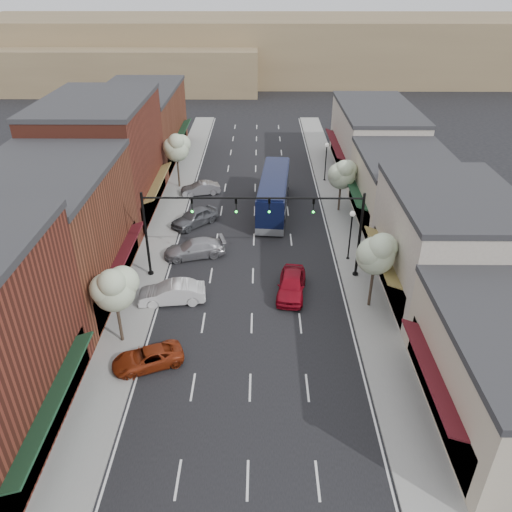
{
  "coord_description": "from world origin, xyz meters",
  "views": [
    {
      "loc": [
        0.52,
        -25.01,
        20.96
      ],
      "look_at": [
        0.25,
        7.3,
        2.2
      ],
      "focal_mm": 35.0,
      "sensor_mm": 36.0,
      "label": 1
    }
  ],
  "objects_px": {
    "lamp_post_near": "(351,227)",
    "parked_car_d": "(195,217)",
    "parked_car_b": "(172,293)",
    "parked_car_e": "(200,188)",
    "signal_mast_right": "(329,223)",
    "parked_car_c": "(195,248)",
    "red_hatchback": "(291,284)",
    "coach_bus": "(274,193)",
    "tree_right_near": "(377,253)",
    "lamp_post_far": "(326,156)",
    "tree_right_far": "(342,173)",
    "tree_left_far": "(177,147)",
    "signal_mast_left": "(177,223)",
    "parked_car_a": "(148,358)",
    "tree_left_near": "(114,288)"
  },
  "relations": [
    {
      "from": "tree_left_near",
      "to": "parked_car_d",
      "type": "bearing_deg",
      "value": 80.87
    },
    {
      "from": "signal_mast_right",
      "to": "lamp_post_far",
      "type": "height_order",
      "value": "signal_mast_right"
    },
    {
      "from": "tree_right_far",
      "to": "tree_left_far",
      "type": "height_order",
      "value": "tree_left_far"
    },
    {
      "from": "tree_left_far",
      "to": "parked_car_b",
      "type": "distance_m",
      "value": 21.98
    },
    {
      "from": "tree_left_far",
      "to": "parked_car_c",
      "type": "height_order",
      "value": "tree_left_far"
    },
    {
      "from": "tree_right_far",
      "to": "lamp_post_far",
      "type": "height_order",
      "value": "tree_right_far"
    },
    {
      "from": "tree_right_far",
      "to": "parked_car_d",
      "type": "distance_m",
      "value": 14.57
    },
    {
      "from": "parked_car_a",
      "to": "parked_car_b",
      "type": "height_order",
      "value": "parked_car_b"
    },
    {
      "from": "lamp_post_near",
      "to": "parked_car_e",
      "type": "distance_m",
      "value": 19.38
    },
    {
      "from": "tree_right_near",
      "to": "lamp_post_far",
      "type": "height_order",
      "value": "tree_right_near"
    },
    {
      "from": "signal_mast_right",
      "to": "lamp_post_near",
      "type": "height_order",
      "value": "signal_mast_right"
    },
    {
      "from": "signal_mast_right",
      "to": "parked_car_c",
      "type": "bearing_deg",
      "value": 163.97
    },
    {
      "from": "tree_right_far",
      "to": "parked_car_c",
      "type": "xyz_separation_m",
      "value": [
        -13.24,
        -8.93,
        -3.25
      ]
    },
    {
      "from": "signal_mast_right",
      "to": "red_hatchback",
      "type": "distance_m",
      "value": 5.3
    },
    {
      "from": "tree_left_near",
      "to": "parked_car_c",
      "type": "relative_size",
      "value": 1.12
    },
    {
      "from": "signal_mast_right",
      "to": "tree_right_far",
      "type": "xyz_separation_m",
      "value": [
        2.73,
        11.95,
        -0.63
      ]
    },
    {
      "from": "coach_bus",
      "to": "parked_car_c",
      "type": "distance_m",
      "value": 11.44
    },
    {
      "from": "tree_right_far",
      "to": "red_hatchback",
      "type": "distance_m",
      "value": 15.74
    },
    {
      "from": "parked_car_d",
      "to": "parked_car_e",
      "type": "relative_size",
      "value": 1.17
    },
    {
      "from": "signal_mast_left",
      "to": "parked_car_b",
      "type": "relative_size",
      "value": 1.73
    },
    {
      "from": "parked_car_c",
      "to": "parked_car_d",
      "type": "relative_size",
      "value": 1.07
    },
    {
      "from": "signal_mast_left",
      "to": "lamp_post_far",
      "type": "distance_m",
      "value": 24.14
    },
    {
      "from": "parked_car_c",
      "to": "parked_car_d",
      "type": "xyz_separation_m",
      "value": [
        -0.64,
        5.85,
        0.07
      ]
    },
    {
      "from": "tree_right_near",
      "to": "parked_car_a",
      "type": "height_order",
      "value": "tree_right_near"
    },
    {
      "from": "red_hatchback",
      "to": "parked_car_c",
      "type": "relative_size",
      "value": 0.95
    },
    {
      "from": "parked_car_b",
      "to": "parked_car_e",
      "type": "xyz_separation_m",
      "value": [
        -0.03,
        19.68,
        -0.11
      ]
    },
    {
      "from": "lamp_post_far",
      "to": "parked_car_a",
      "type": "distance_m",
      "value": 33.39
    },
    {
      "from": "parked_car_a",
      "to": "tree_right_near",
      "type": "bearing_deg",
      "value": 90.24
    },
    {
      "from": "tree_right_far",
      "to": "parked_car_b",
      "type": "distance_m",
      "value": 21.2
    },
    {
      "from": "tree_right_near",
      "to": "parked_car_b",
      "type": "bearing_deg",
      "value": 177.97
    },
    {
      "from": "parked_car_a",
      "to": "lamp_post_near",
      "type": "bearing_deg",
      "value": 109.53
    },
    {
      "from": "coach_bus",
      "to": "parked_car_e",
      "type": "bearing_deg",
      "value": 157.67
    },
    {
      "from": "tree_right_near",
      "to": "parked_car_d",
      "type": "xyz_separation_m",
      "value": [
        -13.88,
        12.92,
        -3.64
      ]
    },
    {
      "from": "lamp_post_near",
      "to": "signal_mast_left",
      "type": "bearing_deg",
      "value": -169.44
    },
    {
      "from": "signal_mast_right",
      "to": "parked_car_d",
      "type": "relative_size",
      "value": 1.73
    },
    {
      "from": "tree_left_near",
      "to": "signal_mast_left",
      "type": "bearing_deg",
      "value": 71.9
    },
    {
      "from": "lamp_post_near",
      "to": "parked_car_d",
      "type": "distance_m",
      "value": 14.94
    },
    {
      "from": "signal_mast_left",
      "to": "tree_right_near",
      "type": "relative_size",
      "value": 1.38
    },
    {
      "from": "coach_bus",
      "to": "parked_car_e",
      "type": "distance_m",
      "value": 8.71
    },
    {
      "from": "tree_left_far",
      "to": "parked_car_b",
      "type": "xyz_separation_m",
      "value": [
        2.5,
        -21.5,
        -3.82
      ]
    },
    {
      "from": "lamp_post_far",
      "to": "coach_bus",
      "type": "bearing_deg",
      "value": -127.06
    },
    {
      "from": "tree_right_far",
      "to": "signal_mast_right",
      "type": "bearing_deg",
      "value": -102.85
    },
    {
      "from": "signal_mast_left",
      "to": "parked_car_a",
      "type": "xyz_separation_m",
      "value": [
        -0.58,
        -10.22,
        -4.03
      ]
    },
    {
      "from": "coach_bus",
      "to": "parked_car_a",
      "type": "relative_size",
      "value": 2.81
    },
    {
      "from": "red_hatchback",
      "to": "parked_car_e",
      "type": "bearing_deg",
      "value": 122.77
    },
    {
      "from": "lamp_post_far",
      "to": "parked_car_a",
      "type": "bearing_deg",
      "value": -114.86
    },
    {
      "from": "signal_mast_right",
      "to": "parked_car_b",
      "type": "height_order",
      "value": "signal_mast_right"
    },
    {
      "from": "parked_car_b",
      "to": "parked_car_c",
      "type": "distance_m",
      "value": 6.63
    },
    {
      "from": "lamp_post_near",
      "to": "coach_bus",
      "type": "bearing_deg",
      "value": 121.5
    },
    {
      "from": "tree_right_far",
      "to": "parked_car_a",
      "type": "distance_m",
      "value": 26.73
    }
  ]
}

